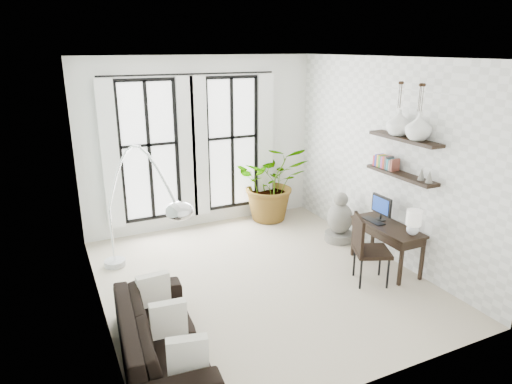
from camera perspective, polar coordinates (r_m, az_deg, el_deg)
floor at (r=7.01m, az=0.44°, el=-10.74°), size 5.00×5.00×0.00m
ceiling at (r=6.16m, az=0.51°, el=16.43°), size 5.00×5.00×0.00m
wall_left at (r=5.82m, az=-19.88°, el=-0.75°), size 0.00×5.00×5.00m
wall_right at (r=7.62m, az=15.91°, el=3.85°), size 0.00×5.00×5.00m
wall_back at (r=8.65m, az=-6.81°, el=6.01°), size 4.50×0.00×4.50m
windows at (r=8.54m, az=-7.92°, el=5.53°), size 3.26×0.13×2.65m
wall_shelves at (r=7.16m, az=17.62°, el=3.88°), size 0.25×1.30×0.60m
sofa at (r=5.35m, az=-11.85°, el=-17.17°), size 1.02×2.21×0.63m
throw_pillows at (r=5.26m, az=-10.89°, el=-15.29°), size 0.40×1.52×0.40m
plant at (r=9.04m, az=1.99°, el=1.25°), size 1.74×1.63×1.55m
desk at (r=7.30m, az=16.42°, el=-4.40°), size 0.51×1.20×1.10m
desk_chair at (r=6.84m, az=13.59°, el=-6.50°), size 0.65×0.65×1.04m
arc_lamp at (r=5.94m, az=-14.86°, el=1.47°), size 0.71×2.86×2.22m
buddha at (r=8.26m, az=10.41°, el=-3.54°), size 0.51×0.51×0.91m
vase_a at (r=6.85m, az=19.67°, el=7.69°), size 0.37×0.37×0.38m
vase_b at (r=7.14m, az=17.42°, el=8.28°), size 0.37×0.37×0.38m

